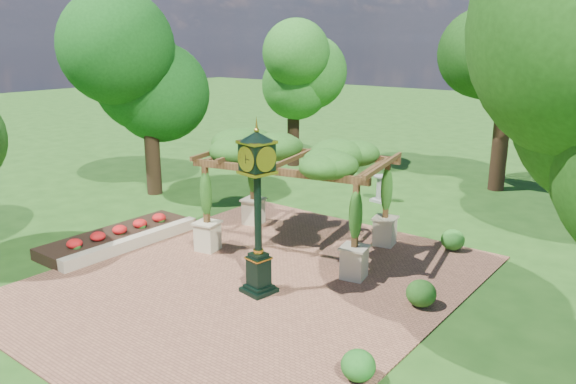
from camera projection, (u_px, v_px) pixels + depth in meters
The scene contains 13 objects.
ground at pixel (229, 293), 14.59m from camera, with size 120.00×120.00×0.00m, color #1E4714.
brick_plaza at pixel (254, 280), 15.34m from camera, with size 10.00×12.00×0.04m, color brown.
border_wall at pixel (134, 243), 17.64m from camera, with size 0.35×5.00×0.40m, color #C6B793.
flower_bed at pixel (117, 237), 18.18m from camera, with size 1.50×5.00×0.36m, color red.
pedestal_clock at pixel (257, 198), 13.93m from camera, with size 0.97×0.97×4.30m.
pergola at pixel (298, 159), 16.97m from camera, with size 6.15×4.54×3.50m.
sundial at pixel (380, 190), 22.69m from camera, with size 0.66×0.66×1.08m.
shrub_front at pixel (358, 365), 10.76m from camera, with size 0.68×0.68×0.61m, color #1C5A19.
shrub_mid at pixel (421, 293), 13.74m from camera, with size 0.74×0.74×0.67m, color #225417.
shrub_back at pixel (453, 240), 17.41m from camera, with size 0.73×0.73×0.65m, color #286B1F.
tree_west_near at pixel (147, 69), 22.63m from camera, with size 4.45×4.45×7.59m.
tree_west_far at pixel (293, 73), 28.12m from camera, with size 3.63×3.63×6.90m.
tree_north at pixel (508, 67), 23.22m from camera, with size 4.05×4.05×7.69m.
Camera 1 is at (9.44, -9.59, 6.41)m, focal length 35.00 mm.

